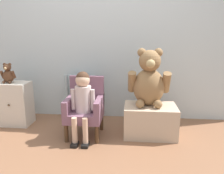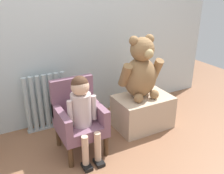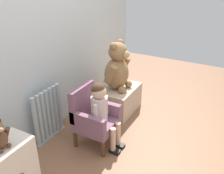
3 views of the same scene
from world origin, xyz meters
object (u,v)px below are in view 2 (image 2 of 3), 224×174
at_px(child_armchair, 78,117).
at_px(low_bench, 143,111).
at_px(radiator, 46,103).
at_px(child_figure, 82,106).
at_px(large_teddy_bear, 141,71).

xyz_separation_m(child_armchair, low_bench, (0.72, 0.04, -0.15)).
height_order(radiator, low_bench, radiator).
bearing_deg(child_armchair, radiator, 109.33).
height_order(radiator, child_armchair, child_armchair).
bearing_deg(low_bench, child_figure, -168.30).
bearing_deg(low_bench, large_teddy_bear, 129.74).
bearing_deg(child_figure, child_armchair, 90.00).
xyz_separation_m(child_armchair, child_figure, (0.00, -0.11, 0.15)).
bearing_deg(large_teddy_bear, low_bench, -50.26).
relative_size(radiator, child_armchair, 0.91).
bearing_deg(child_armchair, child_figure, -90.00).
relative_size(child_figure, large_teddy_bear, 1.17).
bearing_deg(child_armchair, large_teddy_bear, 5.92).
relative_size(child_armchair, large_teddy_bear, 1.04).
xyz_separation_m(radiator, child_armchair, (0.17, -0.47, 0.03)).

